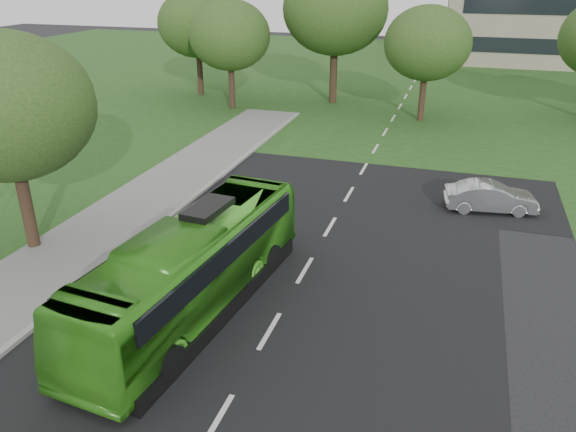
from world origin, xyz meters
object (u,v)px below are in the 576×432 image
Objects in this scene: tree_park_a at (230,35)px; bus at (193,267)px; tree_park_f at (197,24)px; sedan at (491,197)px; tree_park_c at (427,43)px; tree_side_near at (6,107)px; tree_park_b at (335,9)px.

tree_park_a is 28.97m from bus.
tree_park_f reaches higher than sedan.
tree_park_c is 19.64m from tree_park_f.
tree_side_near is 9.36m from bus.
tree_park_c is 0.92× the size of tree_park_f.
tree_park_a is at bearing -148.32° from tree_park_b.
tree_park_b is at bearing 100.89° from bus.
tree_park_b reaches higher than tree_park_a.
tree_side_near is (-12.86, -25.54, 0.28)m from tree_park_c.
bus is 14.84m from sedan.
tree_park_a reaches higher than tree_park_c.
tree_park_c is at bearing 6.66° from sedan.
sedan is at bearing -38.65° from tree_park_a.
tree_park_f is 2.14× the size of sedan.
tree_park_f is (-11.81, -0.40, -1.36)m from tree_park_b.
tree_park_b is at bearing 31.68° from tree_park_a.
tree_park_a is 0.75× the size of bus.
tree_side_near is at bearing -116.73° from tree_park_c.
tree_park_c is 0.95× the size of tree_side_near.
tree_side_near is at bearing -85.87° from tree_park_a.
tree_park_f is at bearing 121.08° from bus.
tree_park_a reaches higher than sedan.
sedan is (12.17, -19.85, -6.64)m from tree_park_b.
tree_side_near reaches higher than bus.
tree_park_f is 31.33m from sedan.
bus is (9.93, -26.91, -4.05)m from tree_park_a.
tree_park_c is 28.60m from tree_side_near.
tree_park_b reaches higher than sedan.
tree_park_c is (14.67, 0.59, -0.12)m from tree_park_a.
tree_park_c is at bearing 2.29° from tree_park_a.
tree_park_c is 17.36m from sedan.
tree_park_a is 0.94× the size of tree_park_f.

